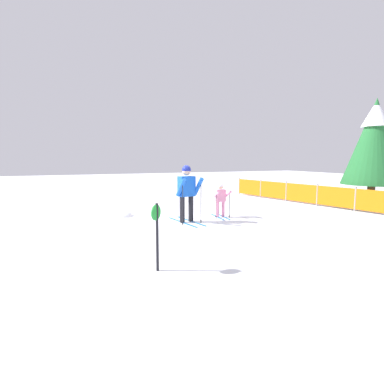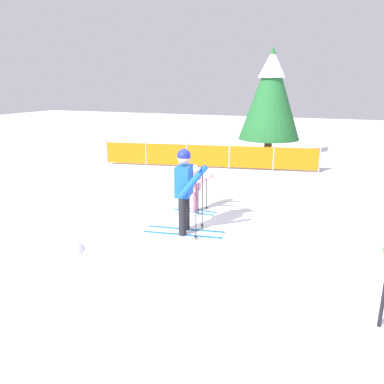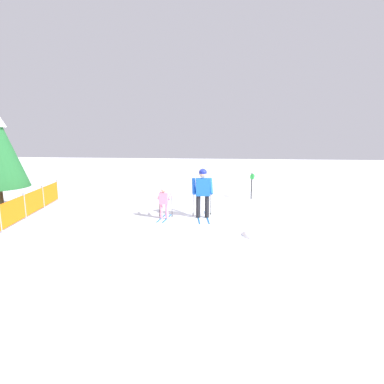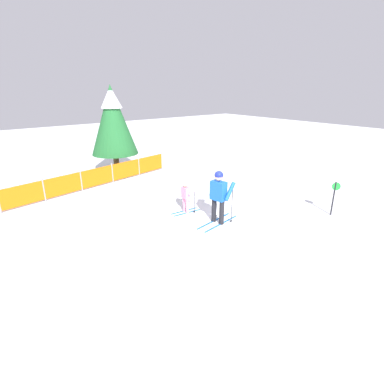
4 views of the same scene
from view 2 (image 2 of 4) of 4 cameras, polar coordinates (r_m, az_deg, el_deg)
The scene contains 6 objects.
ground_plane at distance 8.20m, azimuth -2.20°, elevation -5.71°, with size 60.00×60.00×0.00m, color white.
skier_adult at distance 7.70m, azimuth -1.06°, elevation 1.24°, with size 1.74×0.82×1.80m.
skier_child at distance 9.13m, azimuth 0.55°, elevation 1.16°, with size 1.12×0.55×1.18m.
safety_fence at distance 14.06m, azimuth 2.44°, elevation 5.53°, with size 7.94×1.60×0.94m.
conifer_far at distance 15.30m, azimuth 11.95°, elevation 14.64°, with size 2.39×2.39×4.44m.
snow_mound at distance 7.62m, azimuth -19.44°, elevation -8.44°, with size 0.89×0.75×0.36m, color white.
Camera 2 is at (3.12, -6.95, 3.05)m, focal length 35.00 mm.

